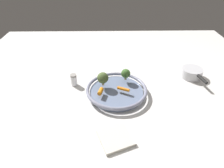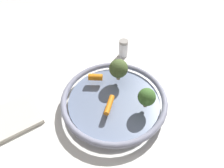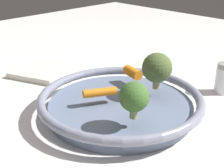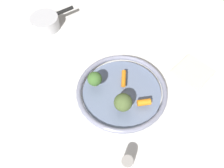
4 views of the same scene
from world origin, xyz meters
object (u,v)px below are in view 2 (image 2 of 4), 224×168
at_px(broccoli_floret_small, 119,69).
at_px(dish_towel, 16,116).
at_px(serving_bowl, 114,101).
at_px(salt_shaker, 123,48).
at_px(broccoli_floret_large, 147,97).
at_px(baby_carrot_back, 96,77).
at_px(baby_carrot_near_rim, 109,105).

bearing_deg(broccoli_floret_small, dish_towel, 99.58).
distance_m(serving_bowl, dish_towel, 0.30).
relative_size(serving_bowl, salt_shaker, 4.65).
distance_m(serving_bowl, broccoli_floret_large, 0.11).
xyz_separation_m(broccoli_floret_large, salt_shaker, (0.29, -0.01, -0.05)).
bearing_deg(broccoli_floret_small, baby_carrot_back, 81.51).
xyz_separation_m(serving_bowl, baby_carrot_back, (0.08, 0.04, 0.03)).
distance_m(baby_carrot_near_rim, salt_shaker, 0.29).
height_order(serving_bowl, baby_carrot_back, baby_carrot_back).
bearing_deg(salt_shaker, broccoli_floret_large, 177.67).
distance_m(baby_carrot_back, broccoli_floret_small, 0.08).
bearing_deg(serving_bowl, dish_towel, 86.80).
relative_size(broccoli_floret_large, dish_towel, 0.50).
bearing_deg(dish_towel, baby_carrot_back, -75.40).
xyz_separation_m(broccoli_floret_large, dish_towel, (0.07, 0.37, -0.07)).
distance_m(broccoli_floret_large, salt_shaker, 0.29).
distance_m(baby_carrot_near_rim, broccoli_floret_small, 0.12).
height_order(serving_bowl, broccoli_floret_large, broccoli_floret_large).
height_order(serving_bowl, baby_carrot_near_rim, baby_carrot_near_rim).
bearing_deg(baby_carrot_back, dish_towel, 104.60).
bearing_deg(serving_bowl, baby_carrot_near_rim, 147.34).
relative_size(broccoli_floret_small, salt_shaker, 1.06).
relative_size(serving_bowl, broccoli_floret_small, 4.39).
bearing_deg(baby_carrot_back, salt_shaker, -40.85).
height_order(baby_carrot_back, broccoli_floret_small, broccoli_floret_small).
height_order(salt_shaker, dish_towel, salt_shaker).
relative_size(baby_carrot_back, broccoli_floret_small, 0.61).
xyz_separation_m(broccoli_floret_large, broccoli_floret_small, (0.12, 0.05, 0.01)).
bearing_deg(broccoli_floret_large, dish_towel, 79.58).
bearing_deg(broccoli_floret_large, broccoli_floret_small, 21.85).
bearing_deg(broccoli_floret_small, baby_carrot_near_rim, 153.77).
distance_m(baby_carrot_back, dish_towel, 0.26).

